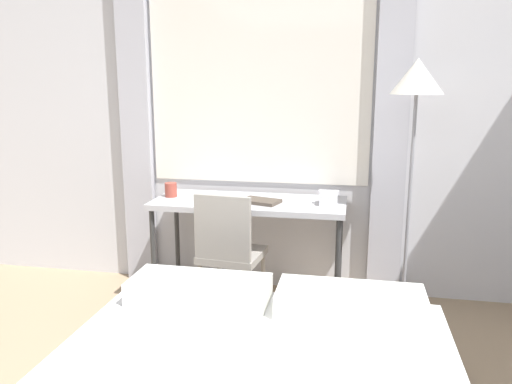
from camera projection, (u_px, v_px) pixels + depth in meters
name	position (u px, v px, depth m)	size (l,w,h in m)	color
wall_back_with_window	(285.00, 117.00, 3.76)	(5.25, 0.13, 2.70)	silver
desk	(249.00, 209.00, 3.58)	(1.37, 0.57, 0.78)	#B2B2B7
desk_chair	(229.00, 248.00, 3.35)	(0.44, 0.44, 0.90)	gray
standing_lamp	(416.00, 104.00, 3.16)	(0.33, 0.33, 1.75)	#4C4C51
telephone	(329.00, 198.00, 3.44)	(0.14, 0.15, 0.10)	silver
book	(261.00, 201.00, 3.49)	(0.30, 0.24, 0.02)	#4C4238
mug	(171.00, 190.00, 3.68)	(0.09, 0.09, 0.10)	#993F33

